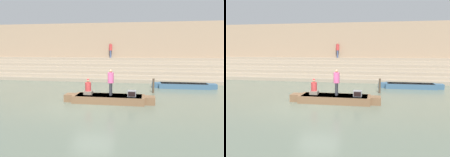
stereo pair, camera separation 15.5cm
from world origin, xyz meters
The scene contains 10 objects.
ground_plane centered at (0.00, 0.00, 0.00)m, with size 120.00×120.00×0.00m, color #566051.
ghat_steps centered at (0.00, 11.98, 0.83)m, with size 36.00×4.65×2.31m.
back_wall centered at (0.00, 14.24, 3.18)m, with size 34.20×1.28×6.42m.
rowboat_main centered at (0.83, 0.92, 0.25)m, with size 5.71×1.51×0.46m.
person_standing centered at (0.94, 0.95, 1.39)m, with size 0.38×0.38×1.62m.
person_rowing centered at (-0.52, 0.95, 0.86)m, with size 0.53×0.41×1.02m.
tv_set centered at (2.28, 0.82, 0.65)m, with size 0.51×0.43×0.36m.
moored_boat_shore centered at (6.28, 6.95, 0.23)m, with size 5.35×1.19×0.43m.
mooring_post centered at (3.66, 4.41, 0.56)m, with size 0.16×0.16×1.12m, color #473828.
person_on_steps centered at (-1.16, 13.31, 3.33)m, with size 0.38×0.38×1.78m.
Camera 2 is at (3.34, -12.28, 3.36)m, focal length 35.00 mm.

